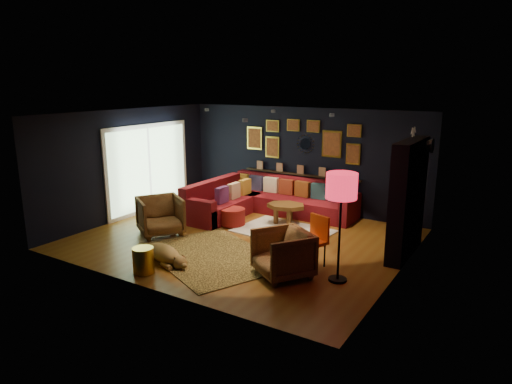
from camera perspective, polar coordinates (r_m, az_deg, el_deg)
The scene contains 20 objects.
floor at distance 9.64m, azimuth -1.67°, elevation -5.88°, with size 6.50×6.50×0.00m, color brown.
room_walls at distance 9.23m, azimuth -1.74°, elevation 3.48°, with size 6.50×6.50×6.50m.
sectional at distance 11.32m, azimuth 0.76°, elevation -1.18°, with size 3.41×2.69×0.86m.
ledge at distance 11.65m, azimuth 5.58°, elevation 2.20°, with size 3.20×0.12×0.04m, color black.
gallery_wall at distance 11.54m, azimuth 5.70°, elevation 6.56°, with size 3.15×0.04×1.02m.
sunburst_mirror at distance 11.51m, azimuth 6.21°, elevation 5.99°, with size 0.47×0.16×0.47m.
fireplace at distance 8.96m, azimuth 18.36°, elevation -1.28°, with size 0.31×1.60×2.20m.
deer_head at distance 9.24m, azimuth 19.87°, elevation 5.56°, with size 0.50×0.28×0.45m.
sliding_door at distance 11.79m, azimuth -13.24°, elevation 2.93°, with size 0.06×2.80×2.20m.
ceiling_spots at distance 9.78m, azimuth 0.84°, elevation 9.77°, with size 3.30×2.50×0.06m.
shag_rug at distance 10.11m, azimuth 3.45°, elevation -4.88°, with size 1.98×1.44×0.03m, color white.
leopard_rug at distance 8.77m, azimuth -5.57°, elevation -7.93°, with size 2.69×1.92×0.02m, color gold.
coffee_table at distance 10.53m, azimuth 3.75°, elevation -1.99°, with size 1.03×0.86×0.45m.
pouf at distance 10.46m, azimuth -2.93°, elevation -3.08°, with size 0.57×0.57×0.37m, color maroon.
armchair_left at distance 10.01m, azimuth -11.88°, elevation -2.71°, with size 0.88×0.83×0.91m, color #B57539.
armchair_right at distance 7.75m, azimuth 3.39°, elevation -7.44°, with size 0.85×0.80×0.88m, color #B57539.
gold_stool at distance 8.17m, azimuth -13.90°, elevation -8.29°, with size 0.36×0.36×0.46m, color gold.
orange_chair at distance 8.21m, azimuth 7.41°, elevation -5.55°, with size 0.55×0.55×0.92m.
floor_lamp at distance 7.35m, azimuth 10.64°, elevation 0.22°, with size 0.50×0.50×1.83m.
dog at distance 8.58m, azimuth -11.51°, elevation -7.12°, with size 1.30×0.64×0.41m, color tan, non-canonical shape.
Camera 1 is at (5.02, -7.57, 3.24)m, focal length 32.00 mm.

